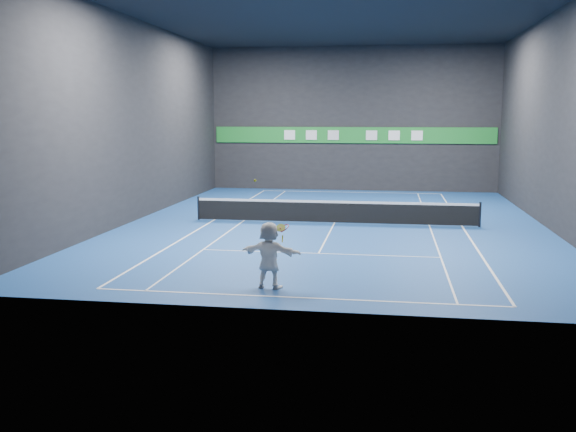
% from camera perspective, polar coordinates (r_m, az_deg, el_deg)
% --- Properties ---
extents(ground, '(26.00, 26.00, 0.00)m').
position_cam_1_polar(ground, '(28.37, 4.14, -0.65)').
color(ground, navy).
rests_on(ground, ground).
extents(ceiling, '(26.00, 26.00, 0.00)m').
position_cam_1_polar(ceiling, '(28.32, 4.36, 17.62)').
color(ceiling, black).
rests_on(ceiling, ground).
extents(wall_back, '(18.00, 0.10, 9.00)m').
position_cam_1_polar(wall_back, '(40.96, 5.77, 8.56)').
color(wall_back, black).
rests_on(wall_back, ground).
extents(wall_front, '(18.00, 0.10, 9.00)m').
position_cam_1_polar(wall_front, '(15.07, 0.10, 8.21)').
color(wall_front, black).
rests_on(wall_front, ground).
extents(wall_left, '(0.10, 26.00, 9.00)m').
position_cam_1_polar(wall_left, '(30.10, -13.28, 8.29)').
color(wall_left, black).
rests_on(wall_left, ground).
extents(wall_right, '(0.10, 26.00, 9.00)m').
position_cam_1_polar(wall_right, '(28.68, 22.65, 7.84)').
color(wall_right, black).
rests_on(wall_right, ground).
extents(baseline_near, '(10.98, 0.08, 0.01)m').
position_cam_1_polar(baseline_near, '(16.83, 0.68, -7.25)').
color(baseline_near, white).
rests_on(baseline_near, ground).
extents(baseline_far, '(10.98, 0.08, 0.01)m').
position_cam_1_polar(baseline_far, '(40.12, 5.58, 2.12)').
color(baseline_far, white).
rests_on(baseline_far, ground).
extents(sideline_doubles_left, '(0.08, 23.78, 0.01)m').
position_cam_1_polar(sideline_doubles_left, '(29.33, -6.60, -0.36)').
color(sideline_doubles_left, white).
rests_on(sideline_doubles_left, ground).
extents(sideline_doubles_right, '(0.08, 23.78, 0.01)m').
position_cam_1_polar(sideline_doubles_right, '(28.45, 15.23, -0.90)').
color(sideline_doubles_right, white).
rests_on(sideline_doubles_right, ground).
extents(sideline_singles_left, '(0.06, 23.78, 0.01)m').
position_cam_1_polar(sideline_singles_left, '(29.00, -3.98, -0.43)').
color(sideline_singles_left, white).
rests_on(sideline_singles_left, ground).
extents(sideline_singles_right, '(0.06, 23.78, 0.01)m').
position_cam_1_polar(sideline_singles_right, '(28.33, 12.45, -0.84)').
color(sideline_singles_right, white).
rests_on(sideline_singles_right, ground).
extents(service_line_near, '(8.23, 0.06, 0.01)m').
position_cam_1_polar(service_line_near, '(22.11, 2.74, -3.34)').
color(service_line_near, white).
rests_on(service_line_near, ground).
extents(service_line_far, '(8.23, 0.06, 0.01)m').
position_cam_1_polar(service_line_far, '(34.68, 5.04, 1.08)').
color(service_line_far, white).
rests_on(service_line_far, ground).
extents(center_service_line, '(0.06, 12.80, 0.01)m').
position_cam_1_polar(center_service_line, '(28.37, 4.14, -0.64)').
color(center_service_line, white).
rests_on(center_service_line, ground).
extents(player, '(1.78, 0.84, 1.85)m').
position_cam_1_polar(player, '(17.52, -1.67, -3.49)').
color(player, white).
rests_on(player, ground).
extents(tennis_ball, '(0.07, 0.07, 0.07)m').
position_cam_1_polar(tennis_ball, '(17.27, -2.94, 3.17)').
color(tennis_ball, yellow).
rests_on(tennis_ball, player).
extents(tennis_net, '(12.50, 0.10, 1.07)m').
position_cam_1_polar(tennis_net, '(28.29, 4.16, 0.43)').
color(tennis_net, black).
rests_on(tennis_net, ground).
extents(sponsor_banner, '(17.64, 0.11, 1.00)m').
position_cam_1_polar(sponsor_banner, '(40.91, 5.74, 7.16)').
color(sponsor_banner, '#1C832C').
rests_on(sponsor_banner, wall_back).
extents(tennis_racket, '(0.47, 0.35, 0.55)m').
position_cam_1_polar(tennis_racket, '(17.37, -0.42, -1.19)').
color(tennis_racket, red).
rests_on(tennis_racket, player).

